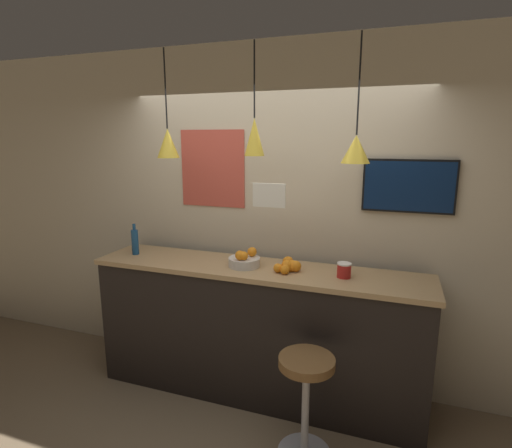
{
  "coord_description": "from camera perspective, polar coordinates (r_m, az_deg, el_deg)",
  "views": [
    {
      "loc": [
        1.01,
        -2.23,
        2.12
      ],
      "look_at": [
        0.0,
        0.63,
        1.47
      ],
      "focal_mm": 28.0,
      "sensor_mm": 36.0,
      "label": 1
    }
  ],
  "objects": [
    {
      "name": "orange_pile",
      "position": [
        3.1,
        4.74,
        -5.97
      ],
      "size": [
        0.2,
        0.26,
        0.09
      ],
      "color": "orange",
      "rests_on": "service_counter"
    },
    {
      "name": "pendant_lamp_middle",
      "position": [
        3.0,
        -0.23,
        12.38
      ],
      "size": [
        0.15,
        0.15,
        0.81
      ],
      "color": "black"
    },
    {
      "name": "hanging_menu_board",
      "position": [
        2.82,
        1.86,
        4.11
      ],
      "size": [
        0.24,
        0.01,
        0.17
      ],
      "color": "silver"
    },
    {
      "name": "wall_poster",
      "position": [
        3.57,
        -6.24,
        7.86
      ],
      "size": [
        0.6,
        0.01,
        0.67
      ],
      "color": "#C64C3D"
    },
    {
      "name": "spread_jar",
      "position": [
        3.02,
        12.47,
        -6.46
      ],
      "size": [
        0.1,
        0.1,
        0.11
      ],
      "color": "red",
      "rests_on": "service_counter"
    },
    {
      "name": "pendant_lamp_right",
      "position": [
        2.84,
        14.08,
        10.42
      ],
      "size": [
        0.2,
        0.2,
        0.85
      ],
      "color": "black"
    },
    {
      "name": "juice_bottle",
      "position": [
        3.67,
        -16.9,
        -2.4
      ],
      "size": [
        0.06,
        0.06,
        0.27
      ],
      "color": "navy",
      "rests_on": "service_counter"
    },
    {
      "name": "bar_stool",
      "position": [
        2.86,
        7.15,
        -22.1
      ],
      "size": [
        0.37,
        0.37,
        0.73
      ],
      "color": "#B7B7BC",
      "rests_on": "ground_plane"
    },
    {
      "name": "fruit_bowl",
      "position": [
        3.19,
        -1.65,
        -5.21
      ],
      "size": [
        0.25,
        0.25,
        0.15
      ],
      "color": "beige",
      "rests_on": "service_counter"
    },
    {
      "name": "back_wall",
      "position": [
        3.47,
        2.13,
        0.95
      ],
      "size": [
        8.0,
        0.06,
        2.9
      ],
      "color": "beige",
      "rests_on": "ground_plane"
    },
    {
      "name": "ground_plane",
      "position": [
        3.24,
        -4.21,
        -28.79
      ],
      "size": [
        14.0,
        14.0,
        0.0
      ],
      "primitive_type": "plane",
      "color": "#756047"
    },
    {
      "name": "service_counter",
      "position": [
        3.41,
        -0.0,
        -15.08
      ],
      "size": [
        2.71,
        0.56,
        1.12
      ],
      "color": "black",
      "rests_on": "ground_plane"
    },
    {
      "name": "mounted_tv",
      "position": [
        3.22,
        20.95,
        5.07
      ],
      "size": [
        0.67,
        0.04,
        0.4
      ],
      "color": "black"
    },
    {
      "name": "pendant_lamp_left",
      "position": [
        3.32,
        -12.48,
        11.26
      ],
      "size": [
        0.18,
        0.18,
        0.83
      ],
      "color": "black"
    }
  ]
}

